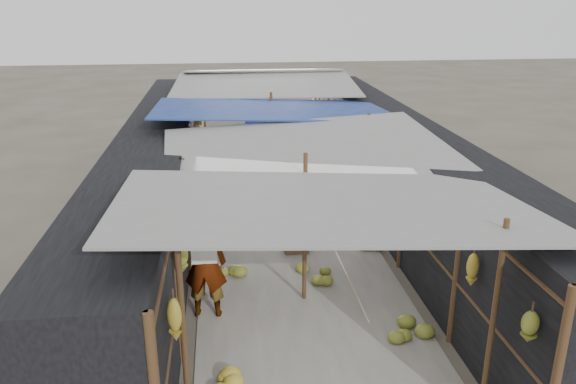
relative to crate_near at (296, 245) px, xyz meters
name	(u,v)px	position (x,y,z in m)	size (l,w,h in m)	color
aisle_slab	(282,222)	(-0.11, 1.59, -0.13)	(3.60, 16.00, 0.02)	#9E998E
stall_left	(159,179)	(-2.81, 1.59, 1.01)	(1.40, 15.00, 2.30)	black
stall_right	(399,171)	(2.59, 1.59, 1.01)	(1.40, 15.00, 2.30)	black
crate_near	(296,245)	(0.00, 0.00, 0.00)	(0.48, 0.39, 0.29)	brown
crate_mid	(306,221)	(0.41, 1.27, 0.00)	(0.49, 0.39, 0.29)	brown
crate_back	(258,156)	(-0.28, 6.85, 0.00)	(0.46, 0.38, 0.29)	brown
black_basin	(336,199)	(1.41, 2.77, -0.06)	(0.58, 0.58, 0.18)	black
vendor_elderly	(205,263)	(-1.75, -2.22, 0.80)	(0.69, 0.45, 1.88)	white
shopper_blue	(274,174)	(-0.16, 2.98, 0.60)	(0.72, 0.56, 1.49)	#1E549A
vendor_seated	(307,160)	(1.03, 5.20, 0.27)	(0.54, 0.31, 0.84)	#4F4B44
market_canopy	(281,117)	(-0.08, 1.92, 2.26)	(5.62, 15.20, 2.77)	brown
hanging_bananas	(281,154)	(-0.13, 1.51, 1.52)	(3.96, 14.07, 0.70)	gold
floor_bananas	(289,217)	(0.04, 1.53, 0.02)	(3.55, 10.89, 0.36)	olive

